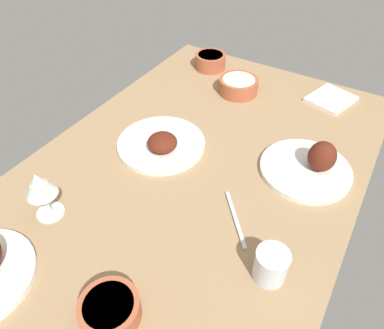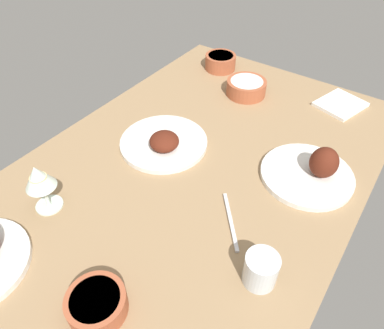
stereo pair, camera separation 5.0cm
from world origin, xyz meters
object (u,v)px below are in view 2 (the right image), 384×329
(plate_near_viewer, at_px, (312,171))
(bowl_sauce, at_px, (220,61))
(bowl_cream, at_px, (246,87))
(plate_far_side, at_px, (164,142))
(water_tumbler, at_px, (261,270))
(fork_loose, at_px, (231,221))
(folded_napkin, at_px, (340,104))
(bowl_pasta, at_px, (97,303))
(wine_glass, at_px, (39,179))

(plate_near_viewer, bearing_deg, bowl_sauce, -125.68)
(bowl_cream, bearing_deg, plate_near_viewer, 52.45)
(plate_near_viewer, relative_size, plate_far_side, 0.95)
(plate_near_viewer, relative_size, bowl_cream, 1.79)
(bowl_cream, distance_m, water_tumbler, 0.75)
(plate_far_side, relative_size, fork_loose, 1.51)
(water_tumbler, height_order, fork_loose, water_tumbler)
(folded_napkin, relative_size, fork_loose, 0.87)
(bowl_pasta, distance_m, water_tumbler, 0.34)
(bowl_pasta, relative_size, folded_napkin, 0.78)
(bowl_cream, relative_size, fork_loose, 0.81)
(bowl_sauce, bearing_deg, plate_far_side, 12.98)
(plate_far_side, relative_size, wine_glass, 1.94)
(fork_loose, bearing_deg, bowl_sauce, -6.84)
(wine_glass, distance_m, fork_loose, 0.48)
(bowl_sauce, height_order, folded_napkin, bowl_sauce)
(bowl_sauce, relative_size, water_tumbler, 1.56)
(bowl_pasta, height_order, water_tumbler, water_tumbler)
(bowl_cream, relative_size, folded_napkin, 0.92)
(fork_loose, bearing_deg, bowl_pasta, 122.34)
(water_tumbler, relative_size, fork_loose, 0.44)
(plate_near_viewer, relative_size, fork_loose, 1.44)
(water_tumbler, bearing_deg, bowl_cream, -148.99)
(plate_near_viewer, xyz_separation_m, fork_loose, (0.27, -0.10, -0.02))
(wine_glass, distance_m, folded_napkin, 1.02)
(bowl_pasta, bearing_deg, plate_far_side, -156.24)
(bowl_pasta, bearing_deg, folded_napkin, 170.98)
(wine_glass, relative_size, fork_loose, 0.78)
(plate_near_viewer, distance_m, folded_napkin, 0.41)
(fork_loose, bearing_deg, folded_napkin, -45.28)
(plate_far_side, height_order, bowl_pasta, plate_far_side)
(plate_far_side, bearing_deg, bowl_cream, 171.71)
(plate_far_side, xyz_separation_m, fork_loose, (0.14, 0.32, -0.01))
(folded_napkin, bearing_deg, wine_glass, -27.55)
(plate_near_viewer, height_order, plate_far_side, plate_near_viewer)
(bowl_pasta, relative_size, wine_glass, 0.87)
(bowl_sauce, distance_m, water_tumbler, 0.95)
(bowl_sauce, height_order, water_tumbler, water_tumbler)
(plate_far_side, xyz_separation_m, bowl_pasta, (0.48, 0.21, 0.01))
(plate_far_side, bearing_deg, fork_loose, 67.08)
(folded_napkin, bearing_deg, bowl_pasta, -9.02)
(bowl_pasta, xyz_separation_m, fork_loose, (-0.35, 0.11, -0.02))
(plate_far_side, distance_m, bowl_sauce, 0.54)
(fork_loose, bearing_deg, plate_far_side, 26.50)
(bowl_cream, distance_m, fork_loose, 0.61)
(bowl_pasta, height_order, folded_napkin, bowl_pasta)
(folded_napkin, bearing_deg, plate_far_side, -34.81)
(water_tumbler, distance_m, folded_napkin, 0.78)
(bowl_sauce, xyz_separation_m, water_tumbler, (0.76, 0.57, 0.01))
(bowl_cream, bearing_deg, plate_far_side, -8.29)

